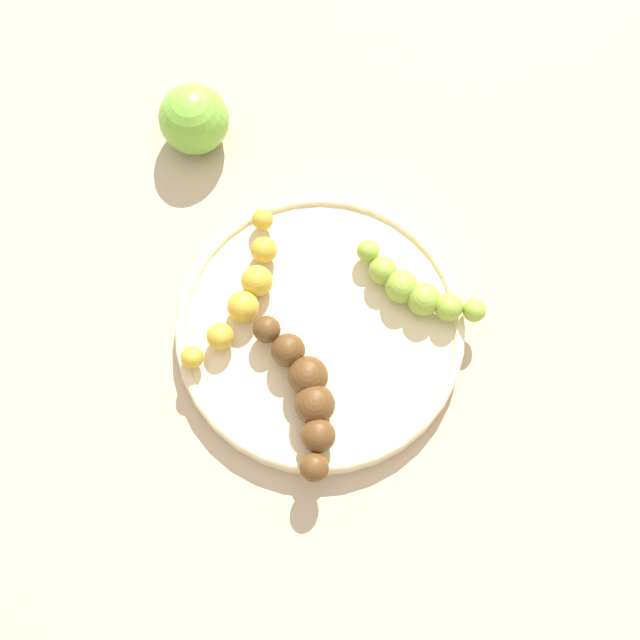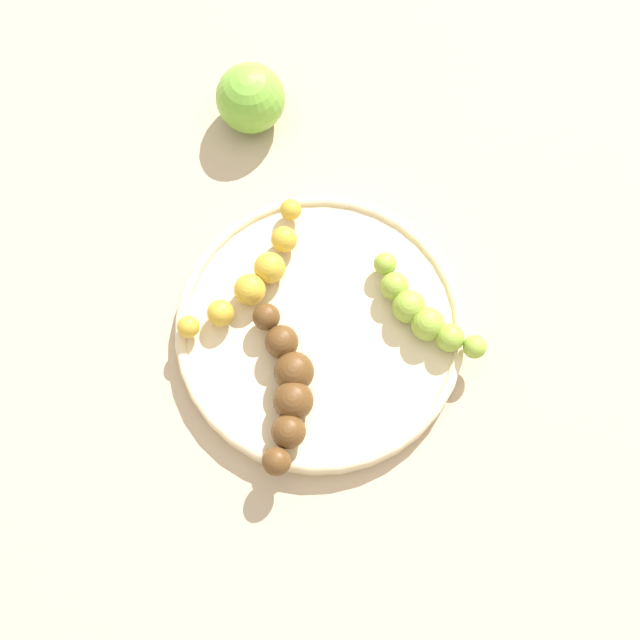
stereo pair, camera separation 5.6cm
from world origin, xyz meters
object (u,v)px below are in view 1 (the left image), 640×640
Objects in this scene: fruit_bowl at (320,329)px; apple_green at (194,119)px; banana_green at (415,289)px; banana_overripe at (304,392)px; banana_spotted at (244,293)px.

apple_green is (-0.18, -0.16, 0.02)m from fruit_bowl.
banana_green is at bearing 61.19° from apple_green.
fruit_bowl is 1.95× the size of banana_overripe.
banana_spotted is 1.30× the size of banana_green.
banana_spotted is 0.11m from banana_overripe.
banana_overripe is 0.29m from apple_green.
fruit_bowl is 0.07m from banana_overripe.
banana_spotted is (-0.01, -0.07, 0.02)m from fruit_bowl.
banana_spotted is 0.15m from banana_green.
banana_green is at bearing 24.63° from banana_overripe.
banana_green is (-0.11, 0.08, -0.00)m from banana_overripe.
banana_overripe reaches higher than fruit_bowl.
fruit_bowl is 2.12× the size of banana_green.
banana_overripe is at bearing 33.31° from apple_green.
banana_overripe is 0.14m from banana_green.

